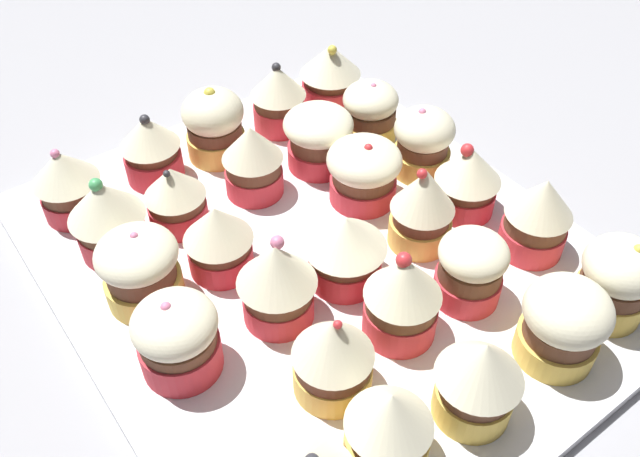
% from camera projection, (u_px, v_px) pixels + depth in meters
% --- Properties ---
extents(ground_plane, '(1.80, 1.80, 0.03)m').
position_uv_depth(ground_plane, '(320.00, 275.00, 0.60)').
color(ground_plane, '#9E9EA3').
extents(baking_tray, '(0.49, 0.41, 0.01)m').
position_uv_depth(baking_tray, '(320.00, 258.00, 0.58)').
color(baking_tray, silver).
rests_on(baking_tray, ground_plane).
extents(cupcake_0, '(0.06, 0.06, 0.07)m').
position_uv_depth(cupcake_0, '(67.00, 182.00, 0.59)').
color(cupcake_0, '#D1333D').
rests_on(cupcake_0, baking_tray).
extents(cupcake_1, '(0.06, 0.06, 0.08)m').
position_uv_depth(cupcake_1, '(107.00, 216.00, 0.55)').
color(cupcake_1, '#D1333D').
rests_on(cupcake_1, baking_tray).
extents(cupcake_2, '(0.06, 0.06, 0.07)m').
position_uv_depth(cupcake_2, '(140.00, 268.00, 0.52)').
color(cupcake_2, '#EFC651').
rests_on(cupcake_2, baking_tray).
extents(cupcake_3, '(0.06, 0.06, 0.07)m').
position_uv_depth(cupcake_3, '(177.00, 337.00, 0.47)').
color(cupcake_3, '#D1333D').
rests_on(cupcake_3, baking_tray).
extents(cupcake_5, '(0.06, 0.06, 0.07)m').
position_uv_depth(cupcake_5, '(151.00, 148.00, 0.63)').
color(cupcake_5, '#D1333D').
rests_on(cupcake_5, baking_tray).
extents(cupcake_6, '(0.05, 0.05, 0.06)m').
position_uv_depth(cupcake_6, '(175.00, 196.00, 0.58)').
color(cupcake_6, '#D1333D').
rests_on(cupcake_6, baking_tray).
extents(cupcake_7, '(0.06, 0.06, 0.07)m').
position_uv_depth(cupcake_7, '(218.00, 238.00, 0.54)').
color(cupcake_7, '#D1333D').
rests_on(cupcake_7, baking_tray).
extents(cupcake_8, '(0.06, 0.06, 0.08)m').
position_uv_depth(cupcake_8, '(277.00, 281.00, 0.50)').
color(cupcake_8, '#D1333D').
rests_on(cupcake_8, baking_tray).
extents(cupcake_9, '(0.06, 0.06, 0.08)m').
position_uv_depth(cupcake_9, '(333.00, 354.00, 0.46)').
color(cupcake_9, '#EFC651').
rests_on(cupcake_9, baking_tray).
extents(cupcake_10, '(0.06, 0.06, 0.07)m').
position_uv_depth(cupcake_10, '(389.00, 426.00, 0.42)').
color(cupcake_10, '#EFC651').
rests_on(cupcake_10, baking_tray).
extents(cupcake_11, '(0.06, 0.06, 0.08)m').
position_uv_depth(cupcake_11, '(214.00, 124.00, 0.65)').
color(cupcake_11, '#EFC651').
rests_on(cupcake_11, baking_tray).
extents(cupcake_12, '(0.06, 0.06, 0.07)m').
position_uv_depth(cupcake_12, '(249.00, 161.00, 0.61)').
color(cupcake_12, '#D1333D').
rests_on(cupcake_12, baking_tray).
extents(cupcake_13, '(0.07, 0.07, 0.07)m').
position_uv_depth(cupcake_13, '(342.00, 250.00, 0.53)').
color(cupcake_13, '#D1333D').
rests_on(cupcake_13, baking_tray).
extents(cupcake_14, '(0.06, 0.06, 0.08)m').
position_uv_depth(cupcake_14, '(403.00, 296.00, 0.49)').
color(cupcake_14, '#D1333D').
rests_on(cupcake_14, baking_tray).
extents(cupcake_15, '(0.06, 0.06, 0.08)m').
position_uv_depth(cupcake_15, '(479.00, 378.00, 0.44)').
color(cupcake_15, '#EFC651').
rests_on(cupcake_15, baking_tray).
extents(cupcake_16, '(0.06, 0.06, 0.07)m').
position_uv_depth(cupcake_16, '(278.00, 97.00, 0.69)').
color(cupcake_16, '#D1333D').
rests_on(cupcake_16, baking_tray).
extents(cupcake_17, '(0.07, 0.07, 0.06)m').
position_uv_depth(cupcake_17, '(318.00, 136.00, 0.64)').
color(cupcake_17, '#D1333D').
rests_on(cupcake_17, baking_tray).
extents(cupcake_18, '(0.07, 0.07, 0.06)m').
position_uv_depth(cupcake_18, '(364.00, 171.00, 0.61)').
color(cupcake_18, '#D1333D').
rests_on(cupcake_18, baking_tray).
extents(cupcake_19, '(0.05, 0.05, 0.08)m').
position_uv_depth(cupcake_19, '(423.00, 207.00, 0.56)').
color(cupcake_19, '#EFC651').
rests_on(cupcake_19, baking_tray).
extents(cupcake_20, '(0.05, 0.05, 0.06)m').
position_uv_depth(cupcake_20, '(471.00, 268.00, 0.52)').
color(cupcake_20, '#D1333D').
rests_on(cupcake_20, baking_tray).
extents(cupcake_21, '(0.06, 0.06, 0.07)m').
position_uv_depth(cupcake_21, '(563.00, 322.00, 0.48)').
color(cupcake_21, '#EFC651').
rests_on(cupcake_21, baking_tray).
extents(cupcake_22, '(0.06, 0.06, 0.07)m').
position_uv_depth(cupcake_22, '(330.00, 74.00, 0.72)').
color(cupcake_22, '#D1333D').
rests_on(cupcake_22, baking_tray).
extents(cupcake_23, '(0.06, 0.06, 0.07)m').
position_uv_depth(cupcake_23, '(370.00, 112.00, 0.67)').
color(cupcake_23, '#EFC651').
rests_on(cupcake_23, baking_tray).
extents(cupcake_24, '(0.06, 0.06, 0.07)m').
position_uv_depth(cupcake_24, '(423.00, 141.00, 0.64)').
color(cupcake_24, '#EFC651').
rests_on(cupcake_24, baking_tray).
extents(cupcake_25, '(0.06, 0.06, 0.07)m').
position_uv_depth(cupcake_25, '(468.00, 179.00, 0.60)').
color(cupcake_25, '#D1333D').
rests_on(cupcake_25, baking_tray).
extents(cupcake_26, '(0.06, 0.06, 0.08)m').
position_uv_depth(cupcake_26, '(538.00, 216.00, 0.56)').
color(cupcake_26, '#D1333D').
rests_on(cupcake_26, baking_tray).
extents(cupcake_27, '(0.06, 0.06, 0.07)m').
position_uv_depth(cupcake_27, '(617.00, 279.00, 0.51)').
color(cupcake_27, '#EFC651').
rests_on(cupcake_27, baking_tray).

